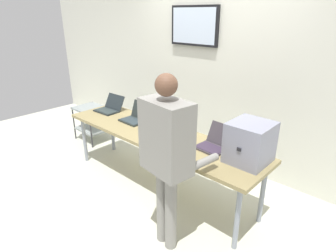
# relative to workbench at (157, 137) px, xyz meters

# --- Properties ---
(ground) EXTENTS (8.00, 8.00, 0.04)m
(ground) POSITION_rel_workbench_xyz_m (0.00, 0.00, -0.70)
(ground) COLOR beige
(back_wall) EXTENTS (8.00, 0.11, 2.62)m
(back_wall) POSITION_rel_workbench_xyz_m (-0.01, 1.13, 0.64)
(back_wall) COLOR beige
(back_wall) RESTS_ON ground
(workbench) EXTENTS (2.71, 0.70, 0.73)m
(workbench) POSITION_rel_workbench_xyz_m (0.00, 0.00, 0.00)
(workbench) COLOR olive
(workbench) RESTS_ON ground
(equipment_box) EXTENTS (0.37, 0.41, 0.39)m
(equipment_box) POSITION_rel_workbench_xyz_m (1.12, 0.11, 0.25)
(equipment_box) COLOR gray
(equipment_box) RESTS_ON workbench
(laptop_station_0) EXTENTS (0.36, 0.34, 0.21)m
(laptop_station_0) POSITION_rel_workbench_xyz_m (-1.09, 0.11, 0.10)
(laptop_station_0) COLOR #1E2528
(laptop_station_0) RESTS_ON workbench
(laptop_station_1) EXTENTS (0.34, 0.32, 0.23)m
(laptop_station_1) POSITION_rel_workbench_xyz_m (-0.50, 0.10, 0.11)
(laptop_station_1) COLOR #212826
(laptop_station_1) RESTS_ON workbench
(laptop_station_2) EXTENTS (0.31, 0.37, 0.25)m
(laptop_station_2) POSITION_rel_workbench_xyz_m (0.10, 0.13, 0.11)
(laptop_station_2) COLOR #AFB6B5
(laptop_station_2) RESTS_ON workbench
(laptop_station_3) EXTENTS (0.33, 0.36, 0.23)m
(laptop_station_3) POSITION_rel_workbench_xyz_m (0.72, 0.14, 0.10)
(laptop_station_3) COLOR #39343A
(laptop_station_3) RESTS_ON workbench
(person) EXTENTS (0.49, 0.63, 1.64)m
(person) POSITION_rel_workbench_xyz_m (0.74, -0.62, 0.31)
(person) COLOR gray
(person) RESTS_ON ground
(storage_cart) EXTENTS (0.56, 0.44, 0.58)m
(storage_cart) POSITION_rel_workbench_xyz_m (-1.83, 0.26, -0.30)
(storage_cart) COLOR gray
(storage_cart) RESTS_ON ground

